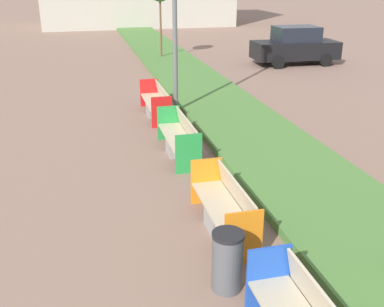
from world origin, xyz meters
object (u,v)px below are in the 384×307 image
(bench_orange_frame, at_px, (224,211))
(parked_car_distant, at_px, (295,46))
(bench_green_frame, at_px, (179,140))
(bench_red_frame, at_px, (156,104))
(litter_bin, at_px, (227,261))

(bench_orange_frame, bearing_deg, parked_car_distant, 59.91)
(bench_green_frame, xyz_separation_m, parked_car_distant, (8.23, 10.50, 0.54))
(bench_green_frame, relative_size, bench_red_frame, 0.97)
(bench_orange_frame, bearing_deg, bench_green_frame, 89.96)
(bench_orange_frame, relative_size, litter_bin, 2.36)
(bench_red_frame, relative_size, litter_bin, 2.67)
(bench_green_frame, distance_m, bench_red_frame, 3.41)
(bench_green_frame, height_order, litter_bin, bench_green_frame)
(bench_orange_frame, bearing_deg, bench_red_frame, 89.97)
(litter_bin, bearing_deg, parked_car_distant, 61.12)
(bench_orange_frame, xyz_separation_m, bench_green_frame, (0.00, 3.72, 0.01))
(parked_car_distant, bearing_deg, litter_bin, -116.80)
(bench_red_frame, bearing_deg, litter_bin, -93.03)
(bench_green_frame, xyz_separation_m, litter_bin, (-0.46, -5.27, 0.09))
(bench_orange_frame, relative_size, parked_car_distant, 0.51)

